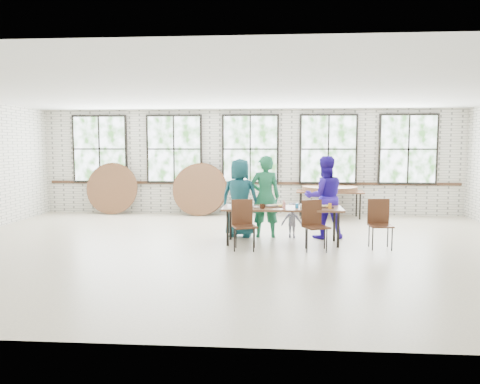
# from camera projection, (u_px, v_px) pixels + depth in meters

# --- Properties ---
(room) EXTENTS (12.00, 12.00, 12.00)m
(room) POSITION_uv_depth(u_px,v_px,m) (250.00, 151.00, 13.32)
(room) COLOR beige
(room) RESTS_ON ground
(dining_table) EXTENTS (2.41, 0.83, 0.74)m
(dining_table) POSITION_uv_depth(u_px,v_px,m) (282.00, 210.00, 9.42)
(dining_table) COLOR brown
(dining_table) RESTS_ON ground
(chair_near_left) EXTENTS (0.53, 0.52, 0.95)m
(chair_near_left) POSITION_uv_depth(u_px,v_px,m) (243.00, 220.00, 8.94)
(chair_near_left) COLOR #4E2B1A
(chair_near_left) RESTS_ON ground
(chair_near_right) EXTENTS (0.55, 0.54, 0.95)m
(chair_near_right) POSITION_uv_depth(u_px,v_px,m) (314.00, 221.00, 8.87)
(chair_near_right) COLOR #4E2B1A
(chair_near_right) RESTS_ON ground
(chair_spare) EXTENTS (0.44, 0.43, 0.95)m
(chair_spare) POSITION_uv_depth(u_px,v_px,m) (379.00, 219.00, 9.04)
(chair_spare) COLOR #4E2B1A
(chair_spare) RESTS_ON ground
(adult_teal) EXTENTS (0.92, 0.69, 1.70)m
(adult_teal) POSITION_uv_depth(u_px,v_px,m) (240.00, 198.00, 10.11)
(adult_teal) COLOR navy
(adult_teal) RESTS_ON ground
(adult_green) EXTENTS (0.68, 0.47, 1.77)m
(adult_green) POSITION_uv_depth(u_px,v_px,m) (265.00, 197.00, 10.07)
(adult_green) COLOR #1C6B44
(adult_green) RESTS_ON ground
(toddler) EXTENTS (0.54, 0.38, 0.75)m
(toddler) POSITION_uv_depth(u_px,v_px,m) (292.00, 220.00, 10.08)
(toddler) COLOR #14123B
(toddler) RESTS_ON ground
(adult_blue) EXTENTS (0.96, 0.81, 1.76)m
(adult_blue) POSITION_uv_depth(u_px,v_px,m) (324.00, 197.00, 9.98)
(adult_blue) COLOR #3219B4
(adult_blue) RESTS_ON ground
(storage_table) EXTENTS (1.85, 0.88, 0.74)m
(storage_table) POSITION_uv_depth(u_px,v_px,m) (330.00, 193.00, 12.79)
(storage_table) COLOR brown
(storage_table) RESTS_ON ground
(tabletop_clutter) EXTENTS (2.01, 0.63, 0.11)m
(tabletop_clutter) POSITION_uv_depth(u_px,v_px,m) (287.00, 206.00, 9.37)
(tabletop_clutter) COLOR black
(tabletop_clutter) RESTS_ON dining_table
(round_tops_stacked) EXTENTS (1.50, 1.50, 0.13)m
(round_tops_stacked) POSITION_uv_depth(u_px,v_px,m) (330.00, 189.00, 12.78)
(round_tops_stacked) COLOR brown
(round_tops_stacked) RESTS_ON storage_table
(round_tops_leaning) EXTENTS (4.10, 0.45, 1.48)m
(round_tops_leaning) POSITION_uv_depth(u_px,v_px,m) (170.00, 189.00, 13.34)
(round_tops_leaning) COLOR brown
(round_tops_leaning) RESTS_ON ground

